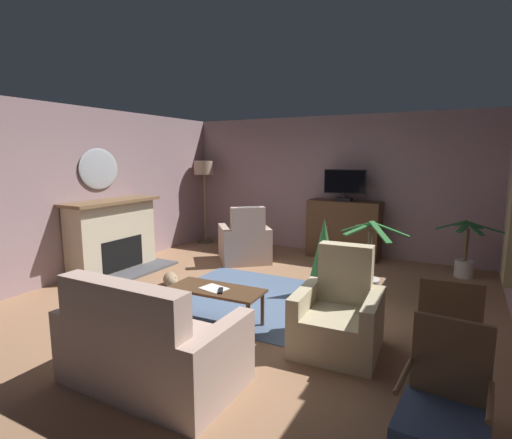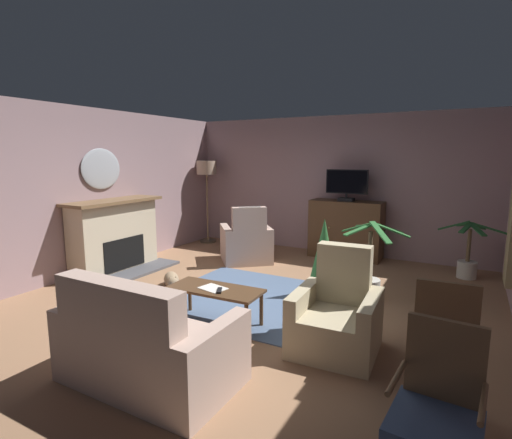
# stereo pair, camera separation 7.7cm
# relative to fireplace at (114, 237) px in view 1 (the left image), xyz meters

# --- Properties ---
(ground_plane) EXTENTS (6.63, 7.09, 0.04)m
(ground_plane) POSITION_rel_fireplace_xyz_m (2.74, -0.20, -0.60)
(ground_plane) COLOR #936B4C
(wall_back) EXTENTS (6.63, 0.10, 2.71)m
(wall_back) POSITION_rel_fireplace_xyz_m (2.74, 3.09, 0.77)
(wall_back) COLOR gray
(wall_back) RESTS_ON ground_plane
(wall_left) EXTENTS (0.10, 7.09, 2.71)m
(wall_left) POSITION_rel_fireplace_xyz_m (-0.33, -0.20, 0.77)
(wall_left) COLOR gray
(wall_left) RESTS_ON ground_plane
(rug_central) EXTENTS (2.59, 2.14, 0.01)m
(rug_central) POSITION_rel_fireplace_xyz_m (2.78, -0.06, -0.57)
(rug_central) COLOR slate
(rug_central) RESTS_ON ground_plane
(fireplace) EXTENTS (0.92, 1.73, 1.21)m
(fireplace) POSITION_rel_fireplace_xyz_m (0.00, 0.00, 0.00)
(fireplace) COLOR #4C4C51
(fireplace) RESTS_ON ground_plane
(wall_mirror_oval) EXTENTS (0.06, 0.79, 0.68)m
(wall_mirror_oval) POSITION_rel_fireplace_xyz_m (-0.25, -0.00, 1.14)
(wall_mirror_oval) COLOR #B2B7BF
(tv_cabinet) EXTENTS (1.35, 0.55, 1.10)m
(tv_cabinet) POSITION_rel_fireplace_xyz_m (3.16, 2.74, -0.06)
(tv_cabinet) COLOR #352315
(tv_cabinet) RESTS_ON ground_plane
(television) EXTENTS (0.78, 0.20, 0.59)m
(television) POSITION_rel_fireplace_xyz_m (3.16, 2.69, 0.83)
(television) COLOR black
(television) RESTS_ON tv_cabinet
(coffee_table) EXTENTS (1.11, 0.51, 0.43)m
(coffee_table) POSITION_rel_fireplace_xyz_m (2.71, -0.97, -0.20)
(coffee_table) COLOR #4C331E
(coffee_table) RESTS_ON ground_plane
(tv_remote) EXTENTS (0.13, 0.17, 0.02)m
(tv_remote) POSITION_rel_fireplace_xyz_m (2.82, -1.04, -0.14)
(tv_remote) COLOR black
(tv_remote) RESTS_ON coffee_table
(folded_newspaper) EXTENTS (0.34, 0.28, 0.01)m
(folded_newspaper) POSITION_rel_fireplace_xyz_m (2.70, -0.99, -0.14)
(folded_newspaper) COLOR silver
(folded_newspaper) RESTS_ON coffee_table
(sofa_floral) EXTENTS (1.50, 0.86, 0.98)m
(sofa_floral) POSITION_rel_fireplace_xyz_m (2.88, -2.26, -0.25)
(sofa_floral) COLOR #BC9E8E
(sofa_floral) RESTS_ON ground_plane
(armchair_by_fireplace) EXTENTS (0.85, 0.85, 1.03)m
(armchair_by_fireplace) POSITION_rel_fireplace_xyz_m (4.12, -0.87, -0.26)
(armchair_by_fireplace) COLOR tan
(armchair_by_fireplace) RESTS_ON ground_plane
(armchair_beside_cabinet) EXTENTS (1.23, 1.24, 1.07)m
(armchair_beside_cabinet) POSITION_rel_fireplace_xyz_m (1.64, 1.57, -0.25)
(armchair_beside_cabinet) COLOR #BC9E8E
(armchair_beside_cabinet) RESTS_ON ground_plane
(side_chair_mid_row) EXTENTS (0.51, 0.53, 0.99)m
(side_chair_mid_row) POSITION_rel_fireplace_xyz_m (5.13, -2.26, -0.06)
(side_chair_mid_row) COLOR #42567A
(side_chair_mid_row) RESTS_ON ground_plane
(side_chair_tucked_against_wall) EXTENTS (0.51, 0.49, 1.01)m
(side_chair_tucked_against_wall) POSITION_rel_fireplace_xyz_m (5.12, -1.54, -0.05)
(side_chair_tucked_against_wall) COLOR #42567A
(side_chair_tucked_against_wall) RESTS_ON ground_plane
(potted_plant_leafy_by_curtain) EXTENTS (0.90, 0.85, 1.07)m
(potted_plant_leafy_by_curtain) POSITION_rel_fireplace_xyz_m (4.06, 0.78, -0.30)
(potted_plant_leafy_by_curtain) COLOR beige
(potted_plant_leafy_by_curtain) RESTS_ON ground_plane
(potted_plant_tall_palm_by_window) EXTENTS (0.36, 0.36, 1.10)m
(potted_plant_tall_palm_by_window) POSITION_rel_fireplace_xyz_m (3.49, 0.52, 0.02)
(potted_plant_tall_palm_by_window) COLOR #99664C
(potted_plant_tall_palm_by_window) RESTS_ON ground_plane
(potted_plant_small_fern_corner) EXTENTS (0.98, 0.80, 0.93)m
(potted_plant_small_fern_corner) POSITION_rel_fireplace_xyz_m (5.23, 2.40, -0.32)
(potted_plant_small_fern_corner) COLOR beige
(potted_plant_small_fern_corner) RESTS_ON ground_plane
(cat) EXTENTS (0.56, 0.60, 0.23)m
(cat) POSITION_rel_fireplace_xyz_m (1.40, -0.22, -0.47)
(cat) COLOR #937A5B
(cat) RESTS_ON ground_plane
(floor_lamp) EXTENTS (0.44, 0.44, 1.82)m
(floor_lamp) POSITION_rel_fireplace_xyz_m (0.03, 2.59, 0.94)
(floor_lamp) COLOR #4C4233
(floor_lamp) RESTS_ON ground_plane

